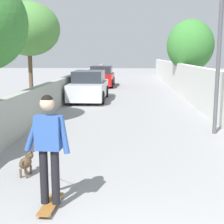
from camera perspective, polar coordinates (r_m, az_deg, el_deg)
The scene contains 11 objects.
ground_plane at distance 16.60m, azimuth 2.93°, elevation 1.98°, with size 80.00×80.00×0.00m, color gray.
wall_left at distance 14.91m, azimuth -9.59°, elevation 3.31°, with size 48.00×0.30×1.24m, color #999E93.
fence_right at distance 14.83m, azimuth 15.45°, elevation 4.17°, with size 48.00×0.30×1.82m, color silver.
tree_right_far at distance 21.78m, azimuth 13.76°, elevation 11.44°, with size 3.02×3.02×4.61m.
tree_left_distant at distance 16.22m, azimuth -14.61°, elevation 14.08°, with size 2.97×2.97×4.84m.
lamp_post at distance 10.02m, azimuth 18.75°, elevation 14.63°, with size 0.36×0.36×4.80m.
skateboard at distance 5.30m, azimuth -10.85°, elevation -15.78°, with size 0.81×0.25×0.08m.
person_skateboarder at distance 4.94m, azimuth -11.24°, elevation -5.08°, with size 0.24×0.71×1.70m.
dog at distance 6.63m, azimuth -15.02°, elevation -8.59°, with size 1.63×0.95×1.06m.
car_near at distance 16.83m, azimuth -4.11°, elevation 4.53°, with size 4.30×1.80×1.54m.
car_far at distance 24.19m, azimuth -1.85°, elevation 6.27°, with size 3.91×1.80×1.54m.
Camera 1 is at (-2.43, -0.10, 2.37)m, focal length 51.38 mm.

